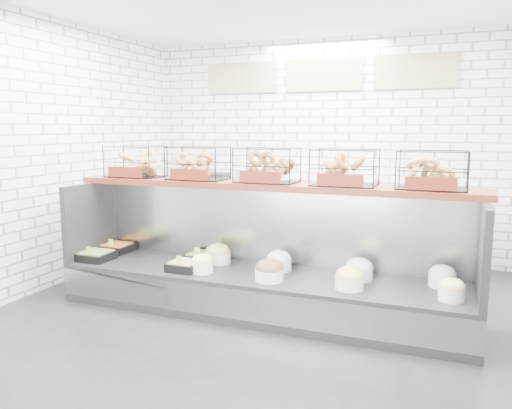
% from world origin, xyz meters
% --- Properties ---
extents(ground, '(5.50, 5.50, 0.00)m').
position_xyz_m(ground, '(0.00, 0.00, 0.00)').
color(ground, black).
rests_on(ground, ground).
extents(room_shell, '(5.02, 5.51, 3.01)m').
position_xyz_m(room_shell, '(0.00, 0.60, 2.06)').
color(room_shell, white).
rests_on(room_shell, ground).
extents(display_case, '(4.00, 0.90, 1.20)m').
position_xyz_m(display_case, '(0.01, 0.35, 0.33)').
color(display_case, black).
rests_on(display_case, ground).
extents(bagel_shelf, '(4.10, 0.50, 0.40)m').
position_xyz_m(bagel_shelf, '(0.01, 0.52, 1.38)').
color(bagel_shelf, '#4E1A10').
rests_on(bagel_shelf, display_case).
extents(prep_counter, '(4.00, 0.60, 1.20)m').
position_xyz_m(prep_counter, '(-0.00, 2.43, 0.47)').
color(prep_counter, '#93969B').
rests_on(prep_counter, ground).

